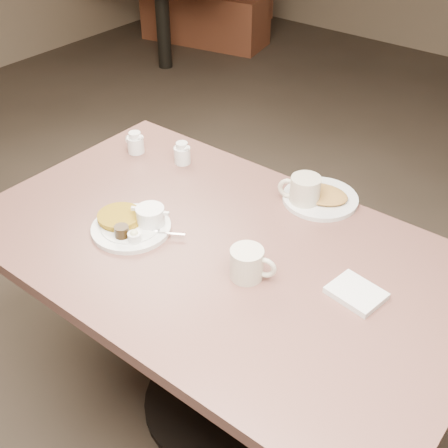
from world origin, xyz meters
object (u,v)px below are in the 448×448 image
Objects in this scene: main_plate at (133,223)px; hash_plate at (320,197)px; coffee_mug_near at (248,263)px; coffee_mug_far at (304,191)px; diner_table at (220,289)px; creamer_right at (182,154)px; creamer_left at (135,143)px.

main_plate reaches higher than hash_plate.
coffee_mug_near is 0.40m from coffee_mug_far.
coffee_mug_far is (0.33, 0.43, 0.03)m from main_plate.
diner_table is 0.26m from coffee_mug_near.
coffee_mug_near is at bearing -32.36° from creamer_right.
main_plate is at bearing -69.21° from creamer_right.
coffee_mug_far is at bearing 7.89° from creamer_left.
coffee_mug_near reaches higher than creamer_right.
creamer_right is at bearing 14.61° from creamer_left.
main_plate is at bearing -127.56° from coffee_mug_far.
coffee_mug_far is (0.07, 0.34, 0.22)m from diner_table.
coffee_mug_far reaches higher than main_plate.
coffee_mug_near is 0.65m from creamer_right.
hash_plate reaches higher than diner_table.
diner_table is 0.54m from creamer_right.
creamer_right is at bearing -174.79° from coffee_mug_far.
diner_table is at bearing -105.38° from hash_plate.
creamer_right is at bearing -169.31° from hash_plate.
coffee_mug_far is at bearing 5.21° from creamer_right.
diner_table is 5.07× the size of hash_plate.
coffee_mug_near reaches higher than creamer_left.
creamer_left reaches higher than diner_table.
creamer_right is (-0.48, -0.04, -0.01)m from coffee_mug_far.
main_plate is at bearing -174.06° from coffee_mug_near.
creamer_right is (-0.55, 0.35, -0.01)m from coffee_mug_near.
hash_plate is at bearing 94.41° from coffee_mug_near.
coffee_mug_near is (0.40, 0.04, 0.02)m from main_plate.
creamer_left is at bearing -165.39° from creamer_right.
coffee_mug_near is 0.45m from hash_plate.
creamer_right is 0.30× the size of hash_plate.
creamer_left reaches higher than main_plate.
creamer_left is 0.32× the size of hash_plate.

